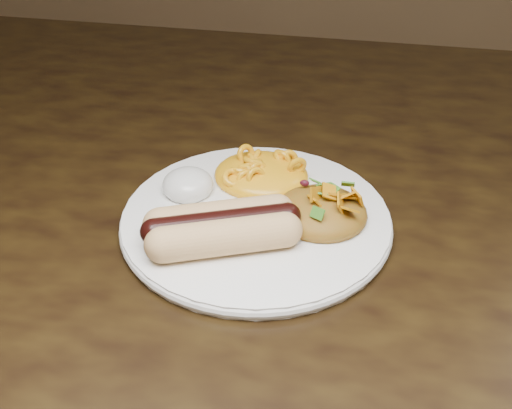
# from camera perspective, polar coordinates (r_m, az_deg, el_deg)

# --- Properties ---
(table) EXTENTS (1.60, 0.90, 0.75)m
(table) POSITION_cam_1_polar(r_m,az_deg,el_deg) (0.66, 6.49, -5.52)
(table) COLOR black
(table) RESTS_ON floor
(plate) EXTENTS (0.26, 0.26, 0.01)m
(plate) POSITION_cam_1_polar(r_m,az_deg,el_deg) (0.56, 0.00, -1.39)
(plate) COLOR white
(plate) RESTS_ON table
(hotdog) EXTENTS (0.11, 0.10, 0.03)m
(hotdog) POSITION_cam_1_polar(r_m,az_deg,el_deg) (0.51, -3.25, -2.11)
(hotdog) COLOR #DBB175
(hotdog) RESTS_ON plate
(mac_and_cheese) EXTENTS (0.11, 0.10, 0.04)m
(mac_and_cheese) POSITION_cam_1_polar(r_m,az_deg,el_deg) (0.59, 0.50, 3.96)
(mac_and_cheese) COLOR orange
(mac_and_cheese) RESTS_ON plate
(sour_cream) EXTENTS (0.06, 0.06, 0.03)m
(sour_cream) POSITION_cam_1_polar(r_m,az_deg,el_deg) (0.58, -6.56, 2.46)
(sour_cream) COLOR silver
(sour_cream) RESTS_ON plate
(taco_salad) EXTENTS (0.08, 0.08, 0.04)m
(taco_salad) POSITION_cam_1_polar(r_m,az_deg,el_deg) (0.54, 6.25, -0.05)
(taco_salad) COLOR #AA2406
(taco_salad) RESTS_ON plate
(fork) EXTENTS (0.04, 0.15, 0.00)m
(fork) POSITION_cam_1_polar(r_m,az_deg,el_deg) (0.57, -1.09, -0.79)
(fork) COLOR silver
(fork) RESTS_ON table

